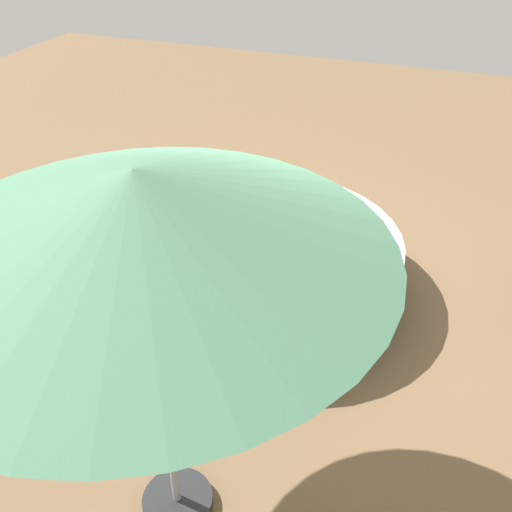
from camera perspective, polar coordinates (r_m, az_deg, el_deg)
The scene contains 10 objects.
ground_plane at distance 5.45m, azimuth -0.00°, elevation -2.86°, with size 16.00×16.00×0.00m, color brown.
round_bed at distance 5.28m, azimuth -0.00°, elevation -0.43°, with size 2.69×2.69×0.55m.
throw_pillow_0 at distance 5.87m, azimuth -3.69°, elevation 7.48°, with size 0.53×0.28×0.20m, color beige.
throw_pillow_1 at distance 5.63m, azimuth -8.11°, elevation 5.66°, with size 0.43×0.28×0.15m, color beige.
throw_pillow_2 at distance 5.22m, azimuth -10.72°, elevation 3.20°, with size 0.42×0.39×0.20m, color white.
throw_pillow_3 at distance 4.76m, azimuth -10.95°, elevation -0.40°, with size 0.45×0.31×0.17m, color silver.
throw_pillow_4 at distance 4.40m, azimuth -6.38°, elevation -3.34°, with size 0.41×0.36×0.14m, color beige.
patio_chair at distance 5.09m, azimuth -22.10°, elevation -1.06°, with size 0.67×0.66×0.98m.
patio_umbrella at distance 2.41m, azimuth -11.81°, elevation 4.03°, with size 2.25×2.25×2.33m.
side_table at distance 4.44m, azimuth -24.48°, elevation -13.20°, with size 0.48×0.48×0.48m, color #333338.
Camera 1 is at (4.05, 1.54, 3.30)m, focal length 39.43 mm.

